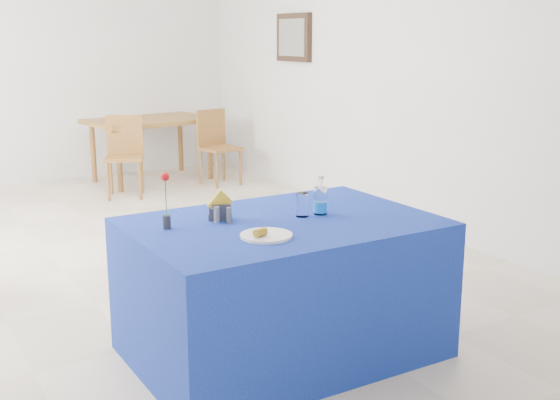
# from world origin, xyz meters

# --- Properties ---
(floor) EXTENTS (7.00, 7.00, 0.00)m
(floor) POSITION_xyz_m (0.00, 0.00, 0.00)
(floor) COLOR beige
(floor) RESTS_ON ground
(room_shell) EXTENTS (7.00, 7.00, 7.00)m
(room_shell) POSITION_xyz_m (0.00, 0.00, 1.75)
(room_shell) COLOR silver
(room_shell) RESTS_ON ground
(picture_frame) EXTENTS (0.06, 0.64, 0.52)m
(picture_frame) POSITION_xyz_m (2.47, 1.60, 1.70)
(picture_frame) COLOR black
(picture_frame) RESTS_ON room_shell
(picture_art) EXTENTS (0.02, 0.52, 0.40)m
(picture_art) POSITION_xyz_m (2.44, 1.60, 1.70)
(picture_art) COLOR #998C66
(picture_art) RESTS_ON room_shell
(plate) EXTENTS (0.26, 0.26, 0.01)m
(plate) POSITION_xyz_m (-0.09, -2.24, 0.77)
(plate) COLOR white
(plate) RESTS_ON blue_table
(drinking_glass) EXTENTS (0.07, 0.07, 0.13)m
(drinking_glass) POSITION_xyz_m (0.28, -1.99, 0.82)
(drinking_glass) COLOR white
(drinking_glass) RESTS_ON blue_table
(salt_shaker) EXTENTS (0.03, 0.03, 0.08)m
(salt_shaker) POSITION_xyz_m (-0.17, -1.86, 0.80)
(salt_shaker) COLOR slate
(salt_shaker) RESTS_ON blue_table
(pepper_shaker) EXTENTS (0.03, 0.03, 0.08)m
(pepper_shaker) POSITION_xyz_m (-0.13, -1.91, 0.80)
(pepper_shaker) COLOR slate
(pepper_shaker) RESTS_ON blue_table
(blue_table) EXTENTS (1.60, 1.10, 0.76)m
(blue_table) POSITION_xyz_m (0.14, -2.01, 0.38)
(blue_table) COLOR navy
(blue_table) RESTS_ON floor
(water_bottle) EXTENTS (0.08, 0.08, 0.21)m
(water_bottle) POSITION_xyz_m (0.40, -2.00, 0.83)
(water_bottle) COLOR silver
(water_bottle) RESTS_ON blue_table
(napkin_holder) EXTENTS (0.15, 0.10, 0.16)m
(napkin_holder) POSITION_xyz_m (-0.14, -1.82, 0.81)
(napkin_holder) COLOR #333338
(napkin_holder) RESTS_ON blue_table
(rose_vase) EXTENTS (0.04, 0.04, 0.29)m
(rose_vase) POSITION_xyz_m (-0.45, -1.84, 0.90)
(rose_vase) COLOR #29282D
(rose_vase) RESTS_ON blue_table
(oak_table) EXTENTS (1.55, 1.11, 0.76)m
(oak_table) POSITION_xyz_m (1.25, 2.86, 0.68)
(oak_table) COLOR brown
(oak_table) RESTS_ON floor
(chair_bg_left) EXTENTS (0.51, 0.51, 0.88)m
(chair_bg_left) POSITION_xyz_m (0.70, 2.23, 0.51)
(chair_bg_left) COLOR brown
(chair_bg_left) RESTS_ON floor
(chair_bg_right) EXTENTS (0.45, 0.45, 0.88)m
(chair_bg_right) POSITION_xyz_m (1.83, 2.29, 0.51)
(chair_bg_right) COLOR brown
(chair_bg_right) RESTS_ON floor
(banana_pieces) EXTENTS (0.08, 0.06, 0.04)m
(banana_pieces) POSITION_xyz_m (-0.13, -2.26, 0.80)
(banana_pieces) COLOR gold
(banana_pieces) RESTS_ON plate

